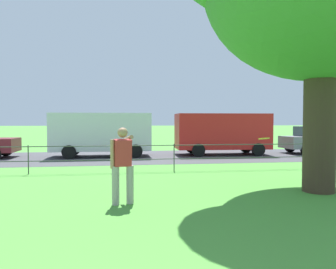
% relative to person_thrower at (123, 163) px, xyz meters
% --- Properties ---
extents(street_strip, '(80.00, 6.55, 0.01)m').
position_rel_person_thrower_xyz_m(street_strip, '(-0.65, 9.63, -0.90)').
color(street_strip, '#424247').
rests_on(street_strip, ground).
extents(park_fence, '(35.56, 0.04, 1.00)m').
position_rel_person_thrower_xyz_m(park_fence, '(-0.65, 4.55, -0.23)').
color(park_fence, '#333833').
rests_on(park_fence, ground).
extents(person_thrower, '(0.51, 0.83, 1.68)m').
position_rel_person_thrower_xyz_m(person_thrower, '(0.00, 0.00, 0.00)').
color(person_thrower, gray).
rests_on(person_thrower, ground).
extents(frisbee, '(0.36, 0.36, 0.06)m').
position_rel_person_thrower_xyz_m(frisbee, '(3.44, 0.41, 0.49)').
color(frisbee, yellow).
extents(panel_van_right, '(5.03, 2.17, 2.24)m').
position_rel_person_thrower_xyz_m(panel_van_right, '(-1.01, 9.96, 0.36)').
color(panel_van_right, silver).
rests_on(panel_van_right, ground).
extents(panel_van_far_right, '(5.07, 2.24, 2.24)m').
position_rel_person_thrower_xyz_m(panel_van_far_right, '(5.46, 10.02, 0.36)').
color(panel_van_far_right, red).
rests_on(panel_van_far_right, ground).
extents(car_grey_left, '(4.05, 1.90, 1.54)m').
position_rel_person_thrower_xyz_m(car_grey_left, '(11.11, 10.04, -0.13)').
color(car_grey_left, slate).
rests_on(car_grey_left, ground).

